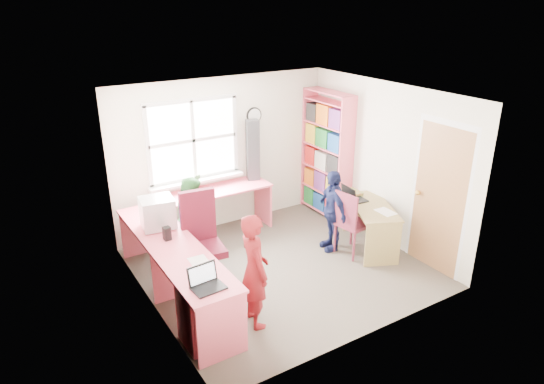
# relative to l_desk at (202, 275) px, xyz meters

# --- Properties ---
(room) EXTENTS (3.64, 3.44, 2.44)m
(room) POSITION_rel_l_desk_xyz_m (1.32, 0.38, 0.76)
(room) COLOR #4A433A
(room) RESTS_ON ground
(l_desk) EXTENTS (2.38, 2.95, 0.75)m
(l_desk) POSITION_rel_l_desk_xyz_m (0.00, 0.00, 0.00)
(l_desk) COLOR #FF657D
(l_desk) RESTS_ON ground
(right_desk) EXTENTS (0.98, 1.28, 0.67)m
(right_desk) POSITION_rel_l_desk_xyz_m (2.76, 0.11, 0.03)
(right_desk) COLOR #9D874E
(right_desk) RESTS_ON ground
(bookshelf) EXTENTS (0.30, 1.02, 2.10)m
(bookshelf) POSITION_rel_l_desk_xyz_m (2.96, 1.47, 0.55)
(bookshelf) COLOR #FF657D
(bookshelf) RESTS_ON ground
(swivel_chair) EXTENTS (0.65, 0.65, 1.25)m
(swivel_chair) POSITION_rel_l_desk_xyz_m (0.25, 0.52, 0.08)
(swivel_chair) COLOR black
(swivel_chair) RESTS_ON ground
(wooden_chair) EXTENTS (0.48, 0.48, 0.98)m
(wooden_chair) POSITION_rel_l_desk_xyz_m (2.35, 0.10, 0.08)
(wooden_chair) COLOR maroon
(wooden_chair) RESTS_ON ground
(crt_monitor) EXTENTS (0.45, 0.41, 0.40)m
(crt_monitor) POSITION_rel_l_desk_xyz_m (-0.17, 0.90, 0.50)
(crt_monitor) COLOR #ACADB1
(crt_monitor) RESTS_ON l_desk
(laptop_left) EXTENTS (0.34, 0.29, 0.22)m
(laptop_left) POSITION_rel_l_desk_xyz_m (-0.23, -0.67, 0.35)
(laptop_left) COLOR black
(laptop_left) RESTS_ON l_desk
(laptop_right) EXTENTS (0.31, 0.36, 0.23)m
(laptop_right) POSITION_rel_l_desk_xyz_m (2.65, 0.42, 0.27)
(laptop_right) COLOR black
(laptop_right) RESTS_ON right_desk
(speaker_a) EXTENTS (0.09, 0.09, 0.17)m
(speaker_a) POSITION_rel_l_desk_xyz_m (-0.20, 0.52, 0.38)
(speaker_a) COLOR black
(speaker_a) RESTS_ON l_desk
(speaker_b) EXTENTS (0.11, 0.11, 0.18)m
(speaker_b) POSITION_rel_l_desk_xyz_m (-0.15, 1.07, 0.38)
(speaker_b) COLOR black
(speaker_b) RESTS_ON l_desk
(cd_tower) EXTENTS (0.24, 0.22, 0.97)m
(cd_tower) POSITION_rel_l_desk_xyz_m (1.74, 1.81, 0.78)
(cd_tower) COLOR black
(cd_tower) RESTS_ON l_desk
(game_box) EXTENTS (0.30, 0.30, 0.06)m
(game_box) POSITION_rel_l_desk_xyz_m (2.76, 0.60, 0.24)
(game_box) COLOR red
(game_box) RESTS_ON right_desk
(paper_a) EXTENTS (0.22, 0.30, 0.00)m
(paper_a) POSITION_rel_l_desk_xyz_m (-0.09, -0.18, 0.30)
(paper_a) COLOR white
(paper_a) RESTS_ON l_desk
(paper_b) EXTENTS (0.21, 0.30, 0.00)m
(paper_b) POSITION_rel_l_desk_xyz_m (2.77, -0.16, 0.22)
(paper_b) COLOR white
(paper_b) RESTS_ON right_desk
(potted_plant) EXTENTS (0.18, 0.16, 0.29)m
(potted_plant) POSITION_rel_l_desk_xyz_m (0.73, 1.78, 0.44)
(potted_plant) COLOR #327D40
(potted_plant) RESTS_ON l_desk
(person_red) EXTENTS (0.39, 0.54, 1.36)m
(person_red) POSITION_rel_l_desk_xyz_m (0.40, -0.56, 0.22)
(person_red) COLOR maroon
(person_red) RESTS_ON ground
(person_green) EXTENTS (0.74, 0.77, 1.26)m
(person_green) POSITION_rel_l_desk_xyz_m (0.39, 1.09, 0.17)
(person_green) COLOR #307933
(person_green) RESTS_ON ground
(person_navy) EXTENTS (0.44, 0.76, 1.22)m
(person_navy) POSITION_rel_l_desk_xyz_m (2.25, 0.39, 0.16)
(person_navy) COLOR #151C44
(person_navy) RESTS_ON ground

